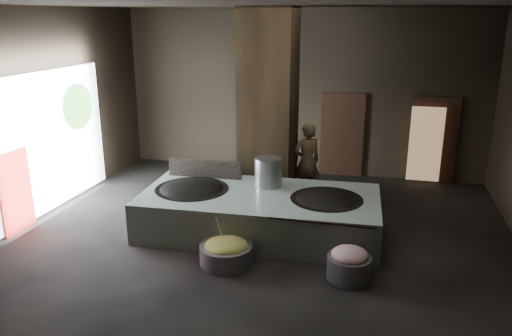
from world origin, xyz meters
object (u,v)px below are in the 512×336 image
(hearth_platform, at_px, (260,213))
(wok_left, at_px, (192,193))
(cook, at_px, (307,162))
(wok_right, at_px, (326,203))
(stock_pot, at_px, (268,172))
(meat_basin, at_px, (349,267))
(veg_basin, at_px, (226,254))

(hearth_platform, xyz_separation_m, wok_left, (-1.45, -0.05, 0.33))
(wok_left, relative_size, cook, 0.81)
(wok_right, height_order, stock_pot, stock_pot)
(wok_right, distance_m, meat_basin, 1.73)
(hearth_platform, relative_size, cook, 2.56)
(wok_right, relative_size, cook, 0.75)
(hearth_platform, bearing_deg, wok_left, 179.15)
(stock_pot, bearing_deg, veg_basin, -98.30)
(cook, bearing_deg, hearth_platform, 42.52)
(cook, bearing_deg, veg_basin, 44.87)
(wok_right, relative_size, veg_basin, 1.46)
(stock_pot, xyz_separation_m, meat_basin, (1.89, -2.03, -0.92))
(wok_left, bearing_deg, hearth_platform, 1.97)
(veg_basin, distance_m, meat_basin, 2.18)
(stock_pot, bearing_deg, wok_left, -158.20)
(hearth_platform, height_order, wok_right, wok_right)
(hearth_platform, distance_m, stock_pot, 0.90)
(wok_left, xyz_separation_m, meat_basin, (3.39, -1.43, -0.54))
(cook, height_order, veg_basin, cook)
(wok_left, height_order, stock_pot, stock_pot)
(hearth_platform, relative_size, veg_basin, 4.98)
(hearth_platform, bearing_deg, stock_pot, 81.98)
(wok_right, bearing_deg, wok_left, -177.95)
(hearth_platform, height_order, wok_left, wok_left)
(wok_left, bearing_deg, stock_pot, 21.80)
(stock_pot, relative_size, cook, 0.33)
(wok_left, height_order, veg_basin, wok_left)
(meat_basin, bearing_deg, wok_right, 111.01)
(stock_pot, distance_m, meat_basin, 2.92)
(stock_pot, height_order, meat_basin, stock_pot)
(wok_right, distance_m, cook, 2.30)
(wok_left, xyz_separation_m, veg_basin, (1.20, -1.43, -0.57))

